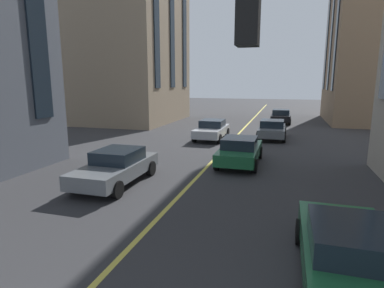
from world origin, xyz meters
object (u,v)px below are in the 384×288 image
(car_grey_near, at_px, (272,129))
(car_black_mid, at_px, (281,116))
(car_grey_oncoming, at_px, (116,166))
(car_silver_parked_a, at_px, (212,129))
(car_green_trailing, at_px, (240,150))
(car_green_parked_b, at_px, (351,253))

(car_grey_near, bearing_deg, car_black_mid, -2.52)
(car_black_mid, height_order, car_grey_oncoming, same)
(car_silver_parked_a, height_order, car_green_trailing, same)
(car_grey_near, relative_size, car_green_parked_b, 1.00)
(car_black_mid, distance_m, car_grey_near, 9.39)
(car_silver_parked_a, height_order, car_grey_near, same)
(car_black_mid, height_order, car_green_trailing, same)
(car_green_parked_b, height_order, car_grey_oncoming, same)
(car_black_mid, relative_size, car_green_trailing, 1.00)
(car_grey_oncoming, relative_size, car_green_trailing, 1.00)
(car_grey_oncoming, distance_m, car_green_trailing, 6.21)
(car_silver_parked_a, relative_size, car_grey_near, 1.00)
(car_black_mid, xyz_separation_m, car_grey_oncoming, (-21.77, 5.90, 0.00))
(car_silver_parked_a, xyz_separation_m, car_green_parked_b, (-15.49, -6.41, 0.00))
(car_green_parked_b, xyz_separation_m, car_grey_oncoming, (4.52, 7.78, 0.00))
(car_grey_oncoming, bearing_deg, car_black_mid, -15.16)
(car_green_trailing, bearing_deg, car_grey_oncoming, 136.16)
(car_black_mid, xyz_separation_m, car_grey_near, (-9.38, 0.41, 0.00))
(car_green_parked_b, bearing_deg, car_grey_oncoming, 59.84)
(car_green_trailing, bearing_deg, car_silver_parked_a, 24.34)
(car_black_mid, relative_size, car_grey_oncoming, 1.00)
(car_grey_near, bearing_deg, car_green_parked_b, -172.29)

